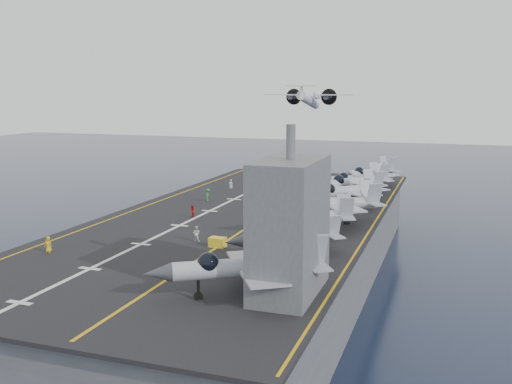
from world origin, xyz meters
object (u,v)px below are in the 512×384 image
(island_superstructure, at_px, (290,211))
(tow_cart_a, at_px, (218,242))
(transport_plane, at_px, (309,100))
(fighter_jet_0, at_px, (248,265))

(island_superstructure, height_order, tow_cart_a, island_superstructure)
(island_superstructure, xyz_separation_m, transport_plane, (-20.25, 87.23, 8.18))
(tow_cart_a, xyz_separation_m, transport_plane, (-8.24, 75.31, 15.12))
(tow_cart_a, bearing_deg, island_superstructure, -44.77)
(tow_cart_a, height_order, transport_plane, transport_plane)
(island_superstructure, height_order, transport_plane, transport_plane)
(fighter_jet_0, xyz_separation_m, tow_cart_a, (-8.81, 13.76, -2.21))
(fighter_jet_0, bearing_deg, tow_cart_a, 122.62)
(tow_cart_a, bearing_deg, transport_plane, 96.24)
(island_superstructure, relative_size, transport_plane, 0.69)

